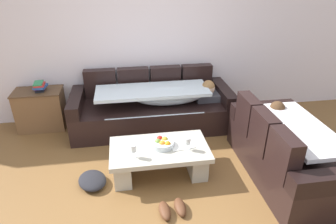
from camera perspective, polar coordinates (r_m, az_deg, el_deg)
name	(u,v)px	position (r m, az deg, el deg)	size (l,w,h in m)	color
ground_plane	(158,196)	(3.50, -2.02, -15.91)	(14.00, 14.00, 0.00)	brown
back_wall	(140,36)	(4.82, -5.55, 14.49)	(9.00, 0.10, 2.70)	white
couch_along_wall	(155,107)	(4.68, -2.55, 0.89)	(2.48, 0.92, 0.88)	black
couch_near_window	(287,151)	(3.89, 22.17, -7.09)	(0.92, 1.74, 0.88)	black
coffee_table	(159,157)	(3.67, -1.67, -8.74)	(1.20, 0.68, 0.38)	#BAB8A7
fruit_bowl	(162,143)	(3.59, -1.09, -6.07)	(0.28, 0.28, 0.10)	silver
wine_glass_near_left	(133,149)	(3.39, -6.74, -7.12)	(0.07, 0.07, 0.17)	silver
wine_glass_near_right	(188,141)	(3.50, 3.84, -5.74)	(0.07, 0.07, 0.17)	silver
open_magazine	(182,145)	(3.63, 2.65, -6.41)	(0.28, 0.21, 0.01)	white
side_cabinet	(41,109)	(5.04, -23.45, 0.47)	(0.72, 0.44, 0.64)	brown
book_stack_on_cabinet	(40,86)	(4.88, -23.65, 4.57)	(0.19, 0.23, 0.13)	black
pair_of_shoes	(172,209)	(3.29, 0.87, -18.29)	(0.30, 0.30, 0.09)	#59331E
crumpled_garment	(92,180)	(3.72, -14.48, -12.76)	(0.40, 0.32, 0.12)	#232328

